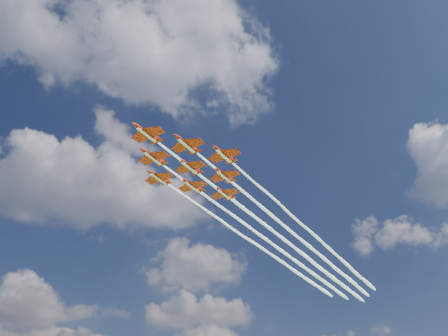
{
  "coord_description": "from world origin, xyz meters",
  "views": [
    {
      "loc": [
        -16.7,
        -121.77,
        4.29
      ],
      "look_at": [
        7.7,
        -4.16,
        79.83
      ],
      "focal_mm": 35.0,
      "sensor_mm": 36.0,
      "label": 1
    }
  ],
  "objects": [
    {
      "name": "jet_row3_port",
      "position": [
        57.25,
        40.52,
        78.62
      ],
      "size": [
        109.52,
        114.5,
        2.89
      ],
      "rotation": [
        0.0,
        0.0,
        0.81
      ],
      "color": "#A21C09"
    },
    {
      "name": "jet_row2_port",
      "position": [
        45.43,
        37.45,
        78.62
      ],
      "size": [
        109.52,
        114.5,
        2.89
      ],
      "rotation": [
        0.0,
        0.0,
        0.81
      ],
      "color": "#A21C09"
    },
    {
      "name": "jet_tail",
      "position": [
        62.31,
        64.41,
        78.62
      ],
      "size": [
        109.52,
        114.5,
        2.89
      ],
      "rotation": [
        0.0,
        0.0,
        0.81
      ],
      "color": "#A21C09"
    },
    {
      "name": "jet_row3_starb",
      "position": [
        38.68,
        58.27,
        78.62
      ],
      "size": [
        109.52,
        114.5,
        2.89
      ],
      "rotation": [
        0.0,
        0.0,
        0.81
      ],
      "color": "#A21C09"
    },
    {
      "name": "jet_row4_port",
      "position": [
        59.78,
        52.47,
        78.62
      ],
      "size": [
        109.52,
        114.5,
        2.89
      ],
      "rotation": [
        0.0,
        0.0,
        0.81
      ],
      "color": "#A21C09"
    },
    {
      "name": "jet_row2_starb",
      "position": [
        36.15,
        46.33,
        78.62
      ],
      "size": [
        109.52,
        114.5,
        2.89
      ],
      "rotation": [
        0.0,
        0.0,
        0.81
      ],
      "color": "#A21C09"
    },
    {
      "name": "jet_row4_starb",
      "position": [
        50.49,
        61.34,
        78.62
      ],
      "size": [
        109.52,
        114.5,
        2.89
      ],
      "rotation": [
        0.0,
        0.0,
        0.81
      ],
      "color": "#A21C09"
    },
    {
      "name": "jet_lead",
      "position": [
        33.62,
        34.39,
        78.62
      ],
      "size": [
        109.52,
        114.5,
        2.89
      ],
      "rotation": [
        0.0,
        0.0,
        0.81
      ],
      "color": "#A21C09"
    },
    {
      "name": "jet_row3_centre",
      "position": [
        47.96,
        49.4,
        78.62
      ],
      "size": [
        109.52,
        114.5,
        2.89
      ],
      "rotation": [
        0.0,
        0.0,
        0.81
      ],
      "color": "#A21C09"
    }
  ]
}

